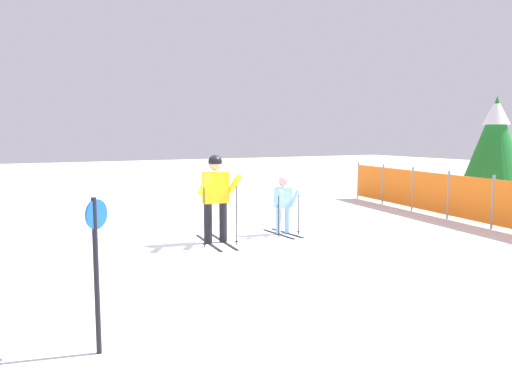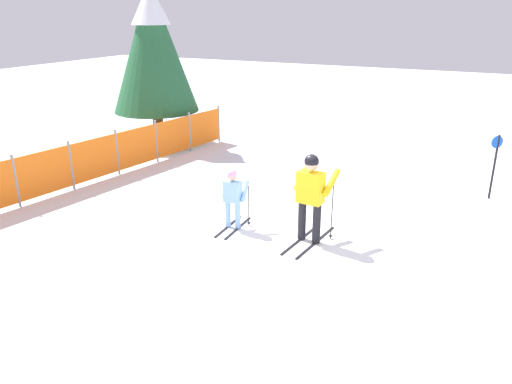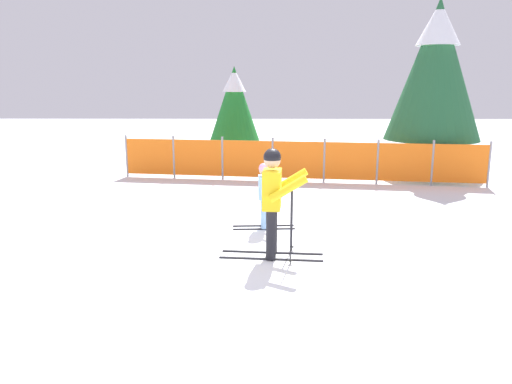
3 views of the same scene
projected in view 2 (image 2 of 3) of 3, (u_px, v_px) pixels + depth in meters
ground_plane at (298, 245)px, 9.16m from camera, size 60.00×60.00×0.00m
skier_adult at (311, 190)px, 9.01m from camera, size 1.61×0.75×1.68m
skier_child at (233, 194)px, 9.67m from camera, size 1.15×0.57×1.21m
safety_fence at (95, 159)px, 12.36m from camera, size 9.71×1.44×1.19m
conifer_near at (153, 45)px, 15.17m from camera, size 2.65×2.65×4.92m
trail_marker at (495, 160)px, 11.12m from camera, size 0.19×0.23×1.49m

